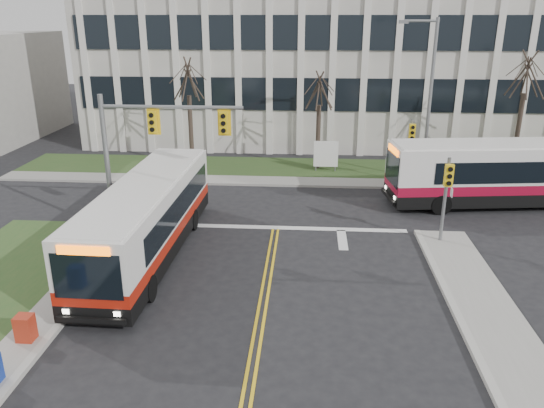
% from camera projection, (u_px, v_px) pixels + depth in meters
% --- Properties ---
extents(ground, '(120.00, 120.00, 0.00)m').
position_uv_depth(ground, '(259.00, 325.00, 16.86)').
color(ground, black).
rests_on(ground, ground).
extents(sidewalk_cross, '(44.00, 1.60, 0.14)m').
position_uv_depth(sidewalk_cross, '(369.00, 183.00, 30.78)').
color(sidewalk_cross, '#9E9B93').
rests_on(sidewalk_cross, ground).
extents(building_lawn, '(44.00, 5.00, 0.12)m').
position_uv_depth(building_lawn, '(365.00, 170.00, 33.41)').
color(building_lawn, '#2C4D21').
rests_on(building_lawn, ground).
extents(office_building, '(40.00, 16.00, 12.00)m').
position_uv_depth(office_building, '(355.00, 58.00, 42.67)').
color(office_building, silver).
rests_on(office_building, ground).
extents(mast_arm_signal, '(6.11, 0.38, 6.20)m').
position_uv_depth(mast_arm_signal, '(143.00, 141.00, 22.52)').
color(mast_arm_signal, slate).
rests_on(mast_arm_signal, ground).
extents(signal_pole_near, '(0.34, 0.39, 3.80)m').
position_uv_depth(signal_pole_near, '(447.00, 189.00, 22.01)').
color(signal_pole_near, slate).
rests_on(signal_pole_near, ground).
extents(signal_pole_far, '(0.34, 0.39, 3.80)m').
position_uv_depth(signal_pole_far, '(411.00, 142.00, 30.00)').
color(signal_pole_far, slate).
rests_on(signal_pole_far, ground).
extents(streetlight, '(2.15, 0.25, 9.20)m').
position_uv_depth(streetlight, '(427.00, 92.00, 29.78)').
color(streetlight, slate).
rests_on(streetlight, ground).
extents(directory_sign, '(1.50, 0.12, 2.00)m').
position_uv_depth(directory_sign, '(326.00, 154.00, 32.73)').
color(directory_sign, slate).
rests_on(directory_sign, ground).
extents(tree_left, '(1.80, 1.80, 7.70)m').
position_uv_depth(tree_left, '(188.00, 81.00, 32.30)').
color(tree_left, '#42352B').
rests_on(tree_left, ground).
extents(tree_mid, '(1.80, 1.80, 6.82)m').
position_uv_depth(tree_mid, '(319.00, 92.00, 32.17)').
color(tree_mid, '#42352B').
rests_on(tree_mid, ground).
extents(tree_right, '(1.80, 1.80, 8.25)m').
position_uv_depth(tree_right, '(527.00, 77.00, 30.84)').
color(tree_right, '#42352B').
rests_on(tree_right, ground).
extents(bus_main, '(2.71, 11.49, 3.05)m').
position_uv_depth(bus_main, '(148.00, 220.00, 21.28)').
color(bus_main, silver).
rests_on(bus_main, ground).
extents(bus_cross, '(12.36, 4.09, 3.23)m').
position_uv_depth(bus_cross, '(509.00, 175.00, 26.98)').
color(bus_cross, silver).
rests_on(bus_cross, ground).
extents(newspaper_box_red, '(0.50, 0.45, 0.95)m').
position_uv_depth(newspaper_box_red, '(26.00, 330.00, 15.76)').
color(newspaper_box_red, '#A12814').
rests_on(newspaper_box_red, ground).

